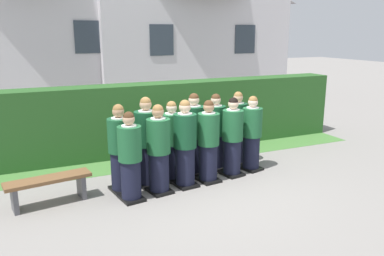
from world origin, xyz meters
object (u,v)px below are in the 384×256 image
student_front_row_3 (208,143)px  student_rear_row_3 (194,136)px  student_front_row_5 (252,135)px  wooden_bench (49,185)px  student_rear_row_1 (147,144)px  student_rear_row_5 (237,130)px  student_front_row_2 (185,146)px  student_rear_row_2 (172,143)px  student_rear_row_4 (215,134)px  student_front_row_1 (159,151)px  student_rear_row_0 (120,151)px  student_front_row_0 (130,159)px  student_front_row_4 (232,139)px

student_front_row_3 → student_rear_row_3: student_rear_row_3 is taller
student_front_row_5 → wooden_bench: student_front_row_5 is taller
student_front_row_3 → student_rear_row_3: size_ratio=0.96×
student_rear_row_1 → student_rear_row_5: (2.22, 0.42, -0.05)m
student_front_row_2 → student_front_row_3: (0.51, 0.04, -0.02)m
student_rear_row_2 → wooden_bench: bearing=-173.9°
student_front_row_5 → student_rear_row_4: student_rear_row_4 is taller
student_front_row_1 → wooden_bench: (-1.88, 0.27, -0.43)m
wooden_bench → student_front_row_5: bearing=1.3°
student_rear_row_0 → student_front_row_1: bearing=-29.5°
student_front_row_2 → student_rear_row_2: 0.44m
student_front_row_0 → student_front_row_3: student_front_row_3 is taller
student_rear_row_0 → wooden_bench: 1.33m
student_front_row_4 → student_front_row_0: bearing=-170.8°
student_front_row_3 → student_front_row_0: bearing=-171.2°
student_front_row_1 → student_front_row_2: 0.56m
student_rear_row_0 → wooden_bench: (-1.26, -0.08, -0.43)m
student_front_row_0 → student_rear_row_0: 0.47m
student_rear_row_0 → student_rear_row_2: bearing=8.9°
student_rear_row_3 → student_rear_row_4: size_ratio=1.03×
student_front_row_0 → student_rear_row_2: student_rear_row_2 is taller
student_front_row_0 → wooden_bench: (-1.32, 0.39, -0.40)m
student_rear_row_4 → student_front_row_1: bearing=-154.4°
student_rear_row_1 → student_front_row_2: bearing=-27.5°
student_rear_row_1 → student_rear_row_3: (1.08, 0.22, -0.01)m
student_front_row_2 → student_front_row_3: student_front_row_2 is taller
student_front_row_5 → student_rear_row_5: student_rear_row_5 is taller
student_front_row_2 → student_rear_row_4: student_front_row_2 is taller
student_front_row_1 → student_rear_row_1: (-0.09, 0.43, 0.04)m
student_rear_row_4 → wooden_bench: (-3.40, -0.46, -0.42)m
student_front_row_5 → student_rear_row_3: student_rear_row_3 is taller
student_front_row_2 → student_rear_row_0: student_front_row_2 is taller
student_rear_row_5 → student_rear_row_4: bearing=-168.8°
student_rear_row_1 → student_rear_row_4: (1.61, 0.30, -0.04)m
student_front_row_0 → student_rear_row_5: 2.86m
student_front_row_1 → student_front_row_3: student_front_row_1 is taller
student_rear_row_4 → student_front_row_3: bearing=-127.7°
student_rear_row_0 → student_rear_row_4: 2.17m
student_front_row_4 → student_rear_row_0: (-2.27, 0.11, 0.01)m
student_front_row_5 → student_rear_row_4: (-0.67, 0.37, 0.02)m
student_front_row_5 → student_rear_row_1: student_rear_row_1 is taller
student_front_row_2 → student_rear_row_2: size_ratio=1.05×
student_rear_row_3 → student_rear_row_0: bearing=-169.3°
student_front_row_3 → student_front_row_5: student_front_row_3 is taller
student_front_row_4 → student_rear_row_1: size_ratio=0.94×
student_front_row_0 → wooden_bench: student_front_row_0 is taller
student_front_row_2 → student_rear_row_5: size_ratio=1.03×
student_front_row_2 → student_front_row_4: student_front_row_2 is taller
student_front_row_0 → student_rear_row_0: (-0.06, 0.47, 0.03)m
student_front_row_5 → wooden_bench: 4.09m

